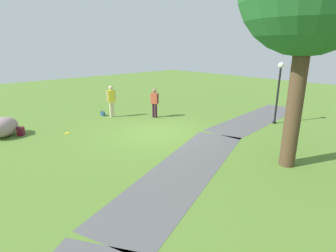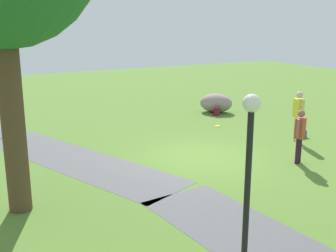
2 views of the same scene
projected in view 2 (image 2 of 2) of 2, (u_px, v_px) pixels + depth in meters
The scene contains 9 objects.
ground_plane at pixel (201, 158), 13.18m from camera, with size 48.00×48.00×0.00m, color #567B2E.
footpath_segment_mid at pixel (75, 160), 12.98m from camera, with size 8.19×4.63×0.01m.
lamp_post at pixel (248, 169), 6.51m from camera, with size 0.28×0.28×3.14m.
lawn_boulder at pixel (216, 103), 19.61m from camera, with size 1.84×1.80×0.87m.
woman_with_handbag at pixel (298, 112), 14.72m from camera, with size 0.50×0.33×1.80m.
man_near_boulder at pixel (300, 133), 12.47m from camera, with size 0.38×0.47×1.64m.
handbag_on_grass at pixel (303, 134), 15.46m from camera, with size 0.29×0.33×0.31m.
backpack_by_boulder at pixel (217, 111), 18.99m from camera, with size 0.35×0.35×0.40m.
frisbee_on_grass at pixel (218, 126), 17.09m from camera, with size 0.23×0.23×0.02m.
Camera 2 is at (-10.45, 6.98, 4.21)m, focal length 44.86 mm.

